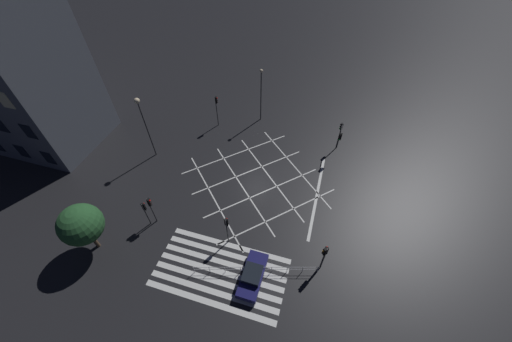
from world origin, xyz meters
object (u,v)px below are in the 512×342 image
traffic_light_se_main (324,255)px  traffic_light_sw_cross (145,209)px  traffic_light_nw_main (217,105)px  waiting_car (253,275)px  street_lamp_east (142,113)px  street_lamp_west (261,88)px  traffic_light_ne_cross (340,136)px  street_tree_near (81,225)px  traffic_light_se_cross (325,253)px  traffic_light_median_south (227,226)px  traffic_light_sw_main (151,206)px  traffic_light_ne_main (341,131)px

traffic_light_se_main → traffic_light_sw_cross: traffic_light_se_main is taller
traffic_light_nw_main → waiting_car: traffic_light_nw_main is taller
street_lamp_east → street_lamp_west: (10.55, 10.64, -1.30)m
traffic_light_ne_cross → street_lamp_west: bearing=-110.7°
traffic_light_nw_main → street_tree_near: bearing=-101.8°
traffic_light_se_cross → traffic_light_nw_main: 23.09m
traffic_light_ne_cross → traffic_light_median_south: size_ratio=1.06×
traffic_light_sw_main → street_lamp_west: (5.41, 19.26, 2.26)m
traffic_light_nw_main → street_lamp_east: bearing=-124.9°
traffic_light_sw_main → traffic_light_sw_cross: traffic_light_sw_main is taller
traffic_light_ne_cross → waiting_car: bearing=-16.2°
traffic_light_ne_main → street_lamp_east: street_lamp_east is taller
street_lamp_east → street_lamp_west: size_ratio=1.08×
traffic_light_ne_cross → traffic_light_nw_main: size_ratio=0.88×
traffic_light_se_cross → traffic_light_median_south: 8.85m
traffic_light_nw_main → street_tree_near: size_ratio=0.81×
traffic_light_nw_main → street_lamp_east: street_lamp_east is taller
traffic_light_sw_cross → street_lamp_east: size_ratio=0.40×
traffic_light_median_south → street_lamp_west: (-2.32, 19.25, 2.24)m
traffic_light_median_south → traffic_light_ne_main: traffic_light_ne_main is taller
traffic_light_ne_main → traffic_light_nw_main: bearing=0.1°
traffic_light_se_cross → traffic_light_sw_cross: traffic_light_se_cross is taller
traffic_light_se_cross → street_lamp_west: bearing=30.1°
traffic_light_ne_main → street_tree_near: size_ratio=0.69×
traffic_light_ne_cross → traffic_light_median_south: 17.39m
street_lamp_west → waiting_car: bearing=-75.7°
traffic_light_nw_main → traffic_light_se_cross: bearing=-45.0°
traffic_light_nw_main → street_lamp_east: 9.86m
traffic_light_se_cross → street_tree_near: bearing=101.2°
traffic_light_se_main → traffic_light_se_cross: bearing=-109.9°
traffic_light_sw_cross → traffic_light_ne_main: (16.81, 16.71, 0.45)m
traffic_light_sw_main → street_lamp_east: size_ratio=0.46×
traffic_light_se_main → traffic_light_median_south: (-8.78, 0.18, 0.18)m
traffic_light_se_main → street_tree_near: size_ratio=0.62×
traffic_light_sw_cross → street_tree_near: bearing=136.8°
traffic_light_sw_cross → traffic_light_ne_main: traffic_light_ne_main is taller
traffic_light_se_main → traffic_light_nw_main: (-16.26, 16.49, 0.73)m
traffic_light_ne_main → street_lamp_west: 11.46m
traffic_light_se_cross → street_lamp_east: bearing=68.4°
traffic_light_ne_cross → traffic_light_ne_main: (0.00, 1.20, -0.14)m
traffic_light_se_cross → traffic_light_sw_cross: 17.11m
traffic_light_median_south → street_tree_near: size_ratio=0.67×
traffic_light_se_main → street_tree_near: (-20.52, -3.90, 1.24)m
traffic_light_ne_cross → street_tree_near: (-20.30, -19.22, 0.84)m
traffic_light_se_main → street_tree_near: 20.93m
traffic_light_ne_main → traffic_light_se_main: bearing=90.8°
street_lamp_east → traffic_light_ne_cross: bearing=17.0°
street_lamp_east → street_lamp_west: 15.04m
traffic_light_median_south → traffic_light_ne_main: 18.45m
traffic_light_se_main → traffic_light_ne_cross: 15.33m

